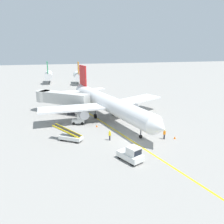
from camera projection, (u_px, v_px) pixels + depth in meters
ground_plane at (132, 141)px, 38.25m from camera, size 300.00×300.00×0.00m
taxi_line_yellow at (117, 131)px, 42.64m from camera, size 22.23×77.02×0.01m
airliner at (108, 103)px, 48.74m from camera, size 27.81×34.72×10.10m
jet_bridge at (59, 98)px, 53.05m from camera, size 11.81×9.56×4.85m
pushback_tug at (131, 154)px, 31.67m from camera, size 3.33×4.07×2.20m
baggage_tug_near_wing at (140, 115)px, 49.39m from camera, size 2.71×2.11×2.10m
baggage_tug_by_cargo_door at (79, 120)px, 46.25m from camera, size 2.58×1.67×2.10m
belt_loader_forward_hold at (70, 136)px, 38.34m from camera, size 4.90×3.71×2.59m
ground_crew_marshaller at (110, 135)px, 38.45m from camera, size 0.36×0.24×1.70m
ground_crew_wing_walker at (164, 134)px, 38.93m from camera, size 0.36×0.24×1.70m
safety_cone_nose_left at (121, 111)px, 54.34m from camera, size 0.36×0.36×0.44m
safety_cone_nose_right at (175, 138)px, 39.24m from camera, size 0.36×0.36×0.44m
safety_cone_wingtip_left at (97, 126)px, 44.81m from camera, size 0.36×0.36×0.44m
distant_aircraft_mid_left at (48, 75)px, 92.87m from camera, size 3.00×10.10×8.80m
distant_aircraft_mid_right at (78, 76)px, 90.61m from camera, size 3.00×10.10×8.80m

